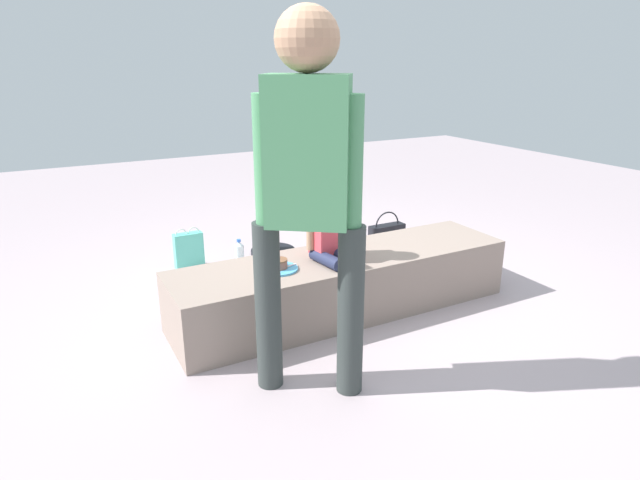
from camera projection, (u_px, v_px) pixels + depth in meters
name	position (u px, v px, depth m)	size (l,w,h in m)	color
ground_plane	(343.00, 310.00, 3.43)	(12.00, 12.00, 0.00)	#AC9AA0
concrete_ledge	(344.00, 284.00, 3.37)	(2.16, 0.54, 0.37)	gray
child_seated	(330.00, 225.00, 3.19)	(0.28, 0.33, 0.48)	#242A4A
adult_standing	(308.00, 177.00, 2.31)	(0.44, 0.38, 1.73)	#303736
cake_plate	(279.00, 266.00, 3.09)	(0.22, 0.22, 0.07)	#4CA5D8
gift_bag	(189.00, 250.00, 4.10)	(0.22, 0.08, 0.32)	#59C6B2
railing_post	(272.00, 213.00, 4.30)	(0.36, 0.36, 0.96)	black
water_bottle_near_gift	(239.00, 254.00, 4.11)	(0.07, 0.07, 0.22)	silver
party_cup_red	(336.00, 249.00, 4.38)	(0.08, 0.08, 0.11)	red
cake_box_white	(266.00, 273.00, 3.88)	(0.28, 0.26, 0.11)	white
handbag_black_leather	(387.00, 234.00, 4.59)	(0.32, 0.10, 0.30)	black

